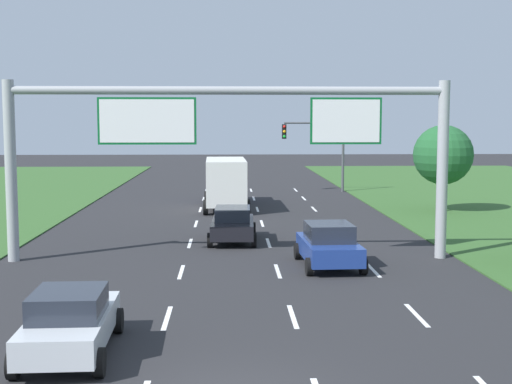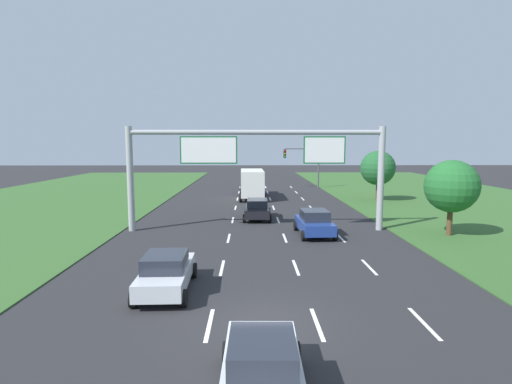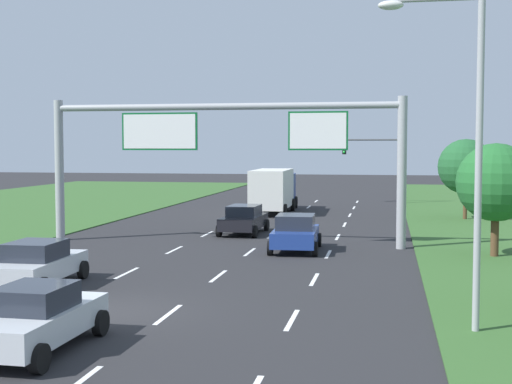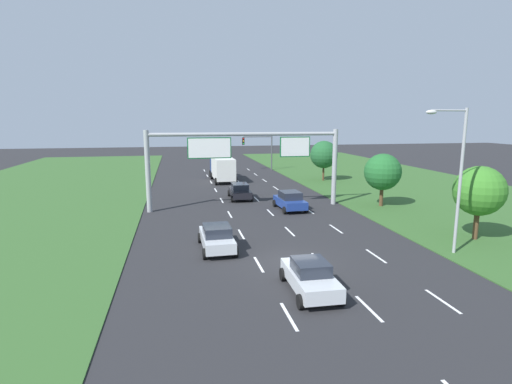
{
  "view_description": "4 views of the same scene",
  "coord_description": "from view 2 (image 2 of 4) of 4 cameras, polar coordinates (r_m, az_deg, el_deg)",
  "views": [
    {
      "loc": [
        -0.04,
        -13.39,
        5.47
      ],
      "look_at": [
        1.11,
        15.96,
        2.5
      ],
      "focal_mm": 50.0,
      "sensor_mm": 36.0,
      "label": 1
    },
    {
      "loc": [
        -0.43,
        -12.33,
        5.8
      ],
      "look_at": [
        -0.0,
        14.74,
        2.57
      ],
      "focal_mm": 28.0,
      "sensor_mm": 36.0,
      "label": 2
    },
    {
      "loc": [
        7.76,
        -18.94,
        4.71
      ],
      "look_at": [
        2.26,
        10.77,
        2.77
      ],
      "focal_mm": 50.0,
      "sensor_mm": 36.0,
      "label": 3
    },
    {
      "loc": [
        -6.0,
        -20.43,
        7.84
      ],
      "look_at": [
        0.51,
        12.03,
        1.83
      ],
      "focal_mm": 28.0,
      "sensor_mm": 36.0,
      "label": 4
    }
  ],
  "objects": [
    {
      "name": "car_near_red",
      "position": [
        9.77,
        0.88,
        -24.23
      ],
      "size": [
        2.1,
        4.2,
        1.53
      ],
      "rotation": [
        0.0,
        0.0,
        -0.02
      ],
      "color": "silver",
      "rests_on": "ground_plane"
    },
    {
      "name": "car_mid_lane",
      "position": [
        25.91,
        8.34,
        -4.35
      ],
      "size": [
        2.31,
        4.18,
        1.64
      ],
      "rotation": [
        0.0,
        0.0,
        0.04
      ],
      "color": "navy",
      "rests_on": "ground_plane"
    },
    {
      "name": "car_lead_silver",
      "position": [
        31.26,
        0.19,
        -2.43
      ],
      "size": [
        2.22,
        4.31,
        1.54
      ],
      "rotation": [
        0.0,
        0.0,
        -0.03
      ],
      "color": "black",
      "rests_on": "ground_plane"
    },
    {
      "name": "roadside_tree_mid",
      "position": [
        27.9,
        26.16,
        0.72
      ],
      "size": [
        3.31,
        3.31,
        4.85
      ],
      "color": "#513823",
      "rests_on": "ground_plane"
    },
    {
      "name": "box_truck",
      "position": [
        43.48,
        -0.59,
        1.37
      ],
      "size": [
        2.81,
        8.49,
        3.08
      ],
      "rotation": [
        0.0,
        0.0,
        0.02
      ],
      "color": "navy",
      "rests_on": "ground_plane"
    },
    {
      "name": "traffic_light_mast",
      "position": [
        53.31,
        6.88,
        4.67
      ],
      "size": [
        4.76,
        0.49,
        5.6
      ],
      "color": "#47494F",
      "rests_on": "ground_plane"
    },
    {
      "name": "lane_dashes_inner_left",
      "position": [
        25.05,
        -3.92,
        -6.59
      ],
      "size": [
        0.14,
        62.4,
        0.01
      ],
      "color": "white",
      "rests_on": "ground_plane"
    },
    {
      "name": "roadside_tree_far",
      "position": [
        42.67,
        17.01,
        3.3
      ],
      "size": [
        3.52,
        3.52,
        5.18
      ],
      "color": "#513823",
      "rests_on": "ground_plane"
    },
    {
      "name": "lane_dashes_slip",
      "position": [
        25.65,
        11.99,
        -6.41
      ],
      "size": [
        0.14,
        62.4,
        0.01
      ],
      "color": "white",
      "rests_on": "ground_plane"
    },
    {
      "name": "sign_gantry",
      "position": [
        26.64,
        0.09,
        4.85
      ],
      "size": [
        17.24,
        0.44,
        7.0
      ],
      "color": "#9EA0A5",
      "rests_on": "ground_plane"
    },
    {
      "name": "ground_plane",
      "position": [
        13.64,
        1.06,
        -18.37
      ],
      "size": [
        200.0,
        200.0,
        0.0
      ],
      "primitive_type": "plane",
      "color": "#262628"
    },
    {
      "name": "lane_dashes_inner_right",
      "position": [
        25.11,
        4.13,
        -6.56
      ],
      "size": [
        0.14,
        62.4,
        0.01
      ],
      "color": "white",
      "rests_on": "ground_plane"
    },
    {
      "name": "car_far_ahead",
      "position": [
        16.46,
        -12.7,
        -11.1
      ],
      "size": [
        2.12,
        4.35,
        1.55
      ],
      "rotation": [
        0.0,
        0.0,
        0.03
      ],
      "color": "silver",
      "rests_on": "ground_plane"
    }
  ]
}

